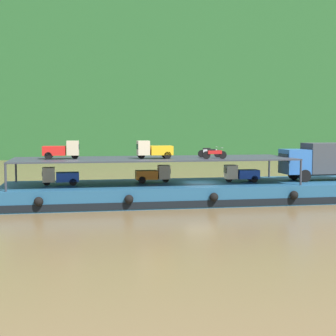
{
  "coord_description": "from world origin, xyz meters",
  "views": [
    {
      "loc": [
        -9.98,
        -39.9,
        5.99
      ],
      "look_at": [
        -2.68,
        0.0,
        2.7
      ],
      "focal_mm": 55.24,
      "sensor_mm": 36.0,
      "label": 1
    }
  ],
  "objects_px": {
    "mini_truck_lower_aft": "(153,174)",
    "motorcycle_upper_centre": "(210,152)",
    "mini_truck_lower_stern": "(60,176)",
    "motorcycle_upper_port": "(214,153)",
    "mini_truck_upper_stern": "(62,150)",
    "mini_truck_upper_mid": "(154,150)",
    "mini_truck_lower_mid": "(241,173)",
    "covered_lorry": "(324,160)",
    "cargo_barge": "(201,192)"
  },
  "relations": [
    {
      "from": "mini_truck_lower_aft",
      "to": "motorcycle_upper_centre",
      "type": "xyz_separation_m",
      "value": [
        4.45,
        -0.58,
        1.74
      ]
    },
    {
      "from": "mini_truck_lower_stern",
      "to": "motorcycle_upper_port",
      "type": "relative_size",
      "value": 1.45
    },
    {
      "from": "mini_truck_lower_stern",
      "to": "mini_truck_upper_stern",
      "type": "relative_size",
      "value": 0.99
    },
    {
      "from": "mini_truck_lower_aft",
      "to": "mini_truck_upper_stern",
      "type": "relative_size",
      "value": 0.99
    },
    {
      "from": "motorcycle_upper_port",
      "to": "motorcycle_upper_centre",
      "type": "xyz_separation_m",
      "value": [
        0.15,
        1.99,
        0.0
      ]
    },
    {
      "from": "mini_truck_lower_aft",
      "to": "motorcycle_upper_port",
      "type": "xyz_separation_m",
      "value": [
        4.3,
        -2.57,
        1.74
      ]
    },
    {
      "from": "motorcycle_upper_port",
      "to": "mini_truck_upper_mid",
      "type": "bearing_deg",
      "value": 163.58
    },
    {
      "from": "mini_truck_upper_mid",
      "to": "motorcycle_upper_centre",
      "type": "bearing_deg",
      "value": 8.46
    },
    {
      "from": "mini_truck_lower_mid",
      "to": "motorcycle_upper_port",
      "type": "height_order",
      "value": "motorcycle_upper_port"
    },
    {
      "from": "mini_truck_upper_mid",
      "to": "motorcycle_upper_port",
      "type": "xyz_separation_m",
      "value": [
        4.44,
        -1.31,
        -0.26
      ]
    },
    {
      "from": "mini_truck_lower_aft",
      "to": "motorcycle_upper_port",
      "type": "bearing_deg",
      "value": -30.9
    },
    {
      "from": "covered_lorry",
      "to": "motorcycle_upper_port",
      "type": "xyz_separation_m",
      "value": [
        -9.96,
        -1.85,
        0.74
      ]
    },
    {
      "from": "mini_truck_upper_mid",
      "to": "mini_truck_lower_stern",
      "type": "bearing_deg",
      "value": 174.49
    },
    {
      "from": "mini_truck_lower_aft",
      "to": "covered_lorry",
      "type": "bearing_deg",
      "value": -2.89
    },
    {
      "from": "covered_lorry",
      "to": "mini_truck_upper_stern",
      "type": "xyz_separation_m",
      "value": [
        -21.38,
        0.3,
        1.0
      ]
    },
    {
      "from": "mini_truck_lower_mid",
      "to": "mini_truck_upper_mid",
      "type": "relative_size",
      "value": 1.0
    },
    {
      "from": "mini_truck_lower_stern",
      "to": "motorcycle_upper_centre",
      "type": "xyz_separation_m",
      "value": [
        11.73,
        -0.01,
        1.74
      ]
    },
    {
      "from": "mini_truck_lower_aft",
      "to": "mini_truck_upper_stern",
      "type": "height_order",
      "value": "mini_truck_upper_stern"
    },
    {
      "from": "mini_truck_lower_mid",
      "to": "motorcycle_upper_port",
      "type": "xyz_separation_m",
      "value": [
        -2.71,
        -1.75,
        1.74
      ]
    },
    {
      "from": "mini_truck_lower_aft",
      "to": "mini_truck_lower_mid",
      "type": "distance_m",
      "value": 7.06
    },
    {
      "from": "covered_lorry",
      "to": "mini_truck_lower_mid",
      "type": "xyz_separation_m",
      "value": [
        -7.25,
        -0.1,
        -1.0
      ]
    },
    {
      "from": "cargo_barge",
      "to": "covered_lorry",
      "type": "relative_size",
      "value": 3.93
    },
    {
      "from": "mini_truck_upper_mid",
      "to": "cargo_barge",
      "type": "bearing_deg",
      "value": 9.55
    },
    {
      "from": "mini_truck_lower_mid",
      "to": "mini_truck_upper_mid",
      "type": "height_order",
      "value": "mini_truck_upper_mid"
    },
    {
      "from": "motorcycle_upper_centre",
      "to": "motorcycle_upper_port",
      "type": "bearing_deg",
      "value": -94.29
    },
    {
      "from": "covered_lorry",
      "to": "motorcycle_upper_centre",
      "type": "relative_size",
      "value": 4.15
    },
    {
      "from": "mini_truck_lower_mid",
      "to": "motorcycle_upper_centre",
      "type": "height_order",
      "value": "motorcycle_upper_centre"
    },
    {
      "from": "mini_truck_lower_mid",
      "to": "mini_truck_upper_stern",
      "type": "height_order",
      "value": "mini_truck_upper_stern"
    },
    {
      "from": "cargo_barge",
      "to": "covered_lorry",
      "type": "distance_m",
      "value": 10.79
    },
    {
      "from": "mini_truck_upper_stern",
      "to": "covered_lorry",
      "type": "bearing_deg",
      "value": -0.8
    },
    {
      "from": "cargo_barge",
      "to": "motorcycle_upper_port",
      "type": "xyz_separation_m",
      "value": [
        0.54,
        -1.97,
        3.18
      ]
    },
    {
      "from": "cargo_barge",
      "to": "motorcycle_upper_centre",
      "type": "height_order",
      "value": "motorcycle_upper_centre"
    },
    {
      "from": "mini_truck_lower_mid",
      "to": "mini_truck_lower_stern",
      "type": "bearing_deg",
      "value": 179.02
    },
    {
      "from": "mini_truck_lower_aft",
      "to": "motorcycle_upper_port",
      "type": "height_order",
      "value": "motorcycle_upper_port"
    },
    {
      "from": "mini_truck_lower_aft",
      "to": "mini_truck_lower_mid",
      "type": "relative_size",
      "value": 1.0
    },
    {
      "from": "mini_truck_lower_stern",
      "to": "motorcycle_upper_port",
      "type": "distance_m",
      "value": 11.88
    },
    {
      "from": "cargo_barge",
      "to": "mini_truck_lower_mid",
      "type": "relative_size",
      "value": 11.2
    },
    {
      "from": "cargo_barge",
      "to": "mini_truck_lower_stern",
      "type": "relative_size",
      "value": 11.2
    },
    {
      "from": "cargo_barge",
      "to": "mini_truck_lower_aft",
      "type": "xyz_separation_m",
      "value": [
        -3.76,
        0.61,
        1.44
      ]
    },
    {
      "from": "cargo_barge",
      "to": "motorcycle_upper_centre",
      "type": "xyz_separation_m",
      "value": [
        0.69,
        0.03,
        3.18
      ]
    },
    {
      "from": "mini_truck_upper_stern",
      "to": "motorcycle_upper_port",
      "type": "relative_size",
      "value": 1.46
    },
    {
      "from": "covered_lorry",
      "to": "mini_truck_upper_stern",
      "type": "height_order",
      "value": "mini_truck_upper_stern"
    },
    {
      "from": "mini_truck_lower_mid",
      "to": "mini_truck_upper_stern",
      "type": "xyz_separation_m",
      "value": [
        -14.13,
        0.4,
        2.0
      ]
    },
    {
      "from": "mini_truck_lower_stern",
      "to": "mini_truck_lower_mid",
      "type": "distance_m",
      "value": 14.29
    },
    {
      "from": "cargo_barge",
      "to": "motorcycle_upper_port",
      "type": "height_order",
      "value": "motorcycle_upper_port"
    },
    {
      "from": "covered_lorry",
      "to": "motorcycle_upper_port",
      "type": "relative_size",
      "value": 4.14
    },
    {
      "from": "motorcycle_upper_centre",
      "to": "mini_truck_lower_aft",
      "type": "bearing_deg",
      "value": 172.56
    },
    {
      "from": "cargo_barge",
      "to": "mini_truck_upper_mid",
      "type": "bearing_deg",
      "value": -170.45
    },
    {
      "from": "cargo_barge",
      "to": "motorcycle_upper_port",
      "type": "bearing_deg",
      "value": -74.57
    },
    {
      "from": "cargo_barge",
      "to": "mini_truck_upper_stern",
      "type": "distance_m",
      "value": 11.41
    }
  ]
}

